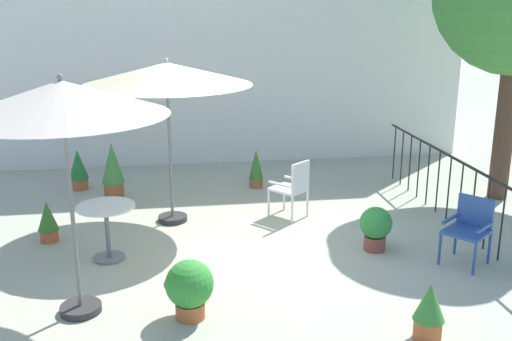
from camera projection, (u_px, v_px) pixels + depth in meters
ground_plane at (256, 246)px, 8.11m from camera, size 60.00×60.00×0.00m
villa_facade at (222, 38)px, 11.75m from camera, size 10.06×0.30×5.04m
terrace_railing at (468, 188)px, 8.35m from camera, size 0.03×5.92×1.01m
patio_umbrella_0 at (167, 75)px, 8.42m from camera, size 2.46×2.46×2.45m
patio_umbrella_1 at (62, 101)px, 5.76m from camera, size 2.10×2.10×2.55m
cafe_table_0 at (107, 222)px, 7.56m from camera, size 0.75×0.75×0.73m
patio_chair_0 at (293, 186)px, 9.02m from camera, size 0.65×0.65×0.91m
patio_chair_1 at (469, 226)px, 7.47m from camera, size 0.68×0.68×0.85m
potted_plant_0 at (376, 226)px, 7.89m from camera, size 0.44×0.43×0.60m
potted_plant_1 at (48, 221)px, 8.18m from camera, size 0.28×0.28×0.58m
potted_plant_2 at (256, 168)px, 10.57m from camera, size 0.25×0.25×0.71m
potted_plant_3 at (78, 169)px, 10.46m from camera, size 0.34×0.34×0.72m
potted_plant_4 at (429, 310)px, 5.79m from camera, size 0.31×0.31×0.60m
potted_plant_5 at (113, 169)px, 9.96m from camera, size 0.38×0.38×0.96m
potted_plant_6 at (189, 287)px, 6.18m from camera, size 0.52×0.51×0.65m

